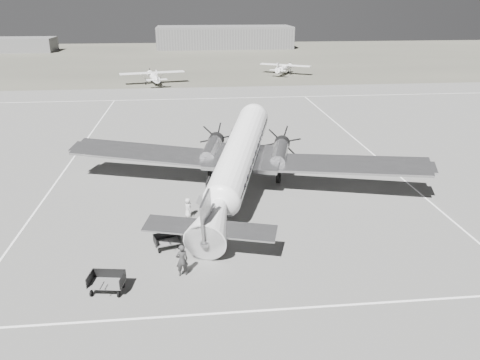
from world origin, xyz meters
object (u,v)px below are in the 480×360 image
object	(u,v)px
light_plane_right	(285,69)
shed_secondary	(23,45)
hangar_main	(225,37)
baggage_cart_near	(167,242)
baggage_cart_far	(107,283)
passenger	(188,208)
light_plane_left	(153,78)
ramp_agent	(174,227)
dc3_airliner	(237,163)
ground_crew	(182,260)

from	to	relation	value
light_plane_right	shed_secondary	bearing A→B (deg)	172.57
hangar_main	baggage_cart_near	world-z (taller)	hangar_main
baggage_cart_far	passenger	world-z (taller)	passenger
light_plane_left	passenger	world-z (taller)	light_plane_left
shed_secondary	ramp_agent	world-z (taller)	shed_secondary
dc3_airliner	ground_crew	size ratio (longest dim) A/B	15.57
hangar_main	baggage_cart_near	bearing A→B (deg)	-95.84
ramp_agent	hangar_main	bearing A→B (deg)	-16.27
dc3_airliner	baggage_cart_near	distance (m)	9.64
hangar_main	ramp_agent	xyz separation A→B (m)	(-12.62, -125.79, -2.52)
baggage_cart_far	light_plane_left	bearing A→B (deg)	100.54
ground_crew	ramp_agent	distance (m)	4.55
shed_secondary	baggage_cart_near	size ratio (longest dim) A/B	10.88
ground_crew	ramp_agent	bearing A→B (deg)	-97.05
light_plane_right	passenger	size ratio (longest dim) A/B	7.38
baggage_cart_near	passenger	size ratio (longest dim) A/B	1.12
hangar_main	light_plane_left	distance (m)	68.36
shed_secondary	ramp_agent	xyz separation A→B (m)	(47.38, -120.79, -1.22)
light_plane_left	baggage_cart_near	distance (m)	61.40
ground_crew	light_plane_left	bearing A→B (deg)	-99.27
dc3_airliner	passenger	size ratio (longest dim) A/B	20.47
baggage_cart_near	ramp_agent	distance (m)	1.41
light_plane_right	ramp_agent	world-z (taller)	light_plane_right
light_plane_left	hangar_main	bearing A→B (deg)	62.33
dc3_airliner	baggage_cart_far	xyz separation A→B (m)	(-8.23, -12.15, -2.33)
shed_secondary	light_plane_left	bearing A→B (deg)	-55.41
hangar_main	shed_secondary	size ratio (longest dim) A/B	2.33
light_plane_left	baggage_cart_far	bearing A→B (deg)	-100.69
hangar_main	light_plane_right	size ratio (longest dim) A/B	3.86
dc3_airliner	light_plane_left	size ratio (longest dim) A/B	2.55
light_plane_right	baggage_cart_near	xyz separation A→B (m)	(-21.22, -70.34, -0.66)
ramp_agent	passenger	world-z (taller)	ramp_agent
baggage_cart_far	ground_crew	xyz separation A→B (m)	(4.00, 1.22, 0.42)
shed_secondary	baggage_cart_near	xyz separation A→B (m)	(46.99, -122.10, -1.53)
baggage_cart_far	ramp_agent	xyz separation A→B (m)	(3.41, 5.73, 0.24)
dc3_airliner	light_plane_right	bearing A→B (deg)	92.32
shed_secondary	light_plane_right	distance (m)	85.64
light_plane_right	baggage_cart_near	bearing A→B (deg)	-77.02
baggage_cart_far	ground_crew	distance (m)	4.21
hangar_main	ground_crew	size ratio (longest dim) A/B	21.69
baggage_cart_far	shed_secondary	bearing A→B (deg)	117.99
hangar_main	ground_crew	world-z (taller)	hangar_main
light_plane_right	baggage_cart_far	distance (m)	78.58
baggage_cart_far	ramp_agent	distance (m)	6.67
hangar_main	passenger	world-z (taller)	hangar_main
shed_secondary	light_plane_left	xyz separation A→B (m)	(42.01, -60.91, -0.77)
light_plane_left	baggage_cart_near	xyz separation A→B (m)	(4.98, -61.19, -0.76)
hangar_main	ramp_agent	world-z (taller)	hangar_main
baggage_cart_near	ramp_agent	world-z (taller)	ramp_agent
light_plane_right	baggage_cart_far	size ratio (longest dim) A/B	5.63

